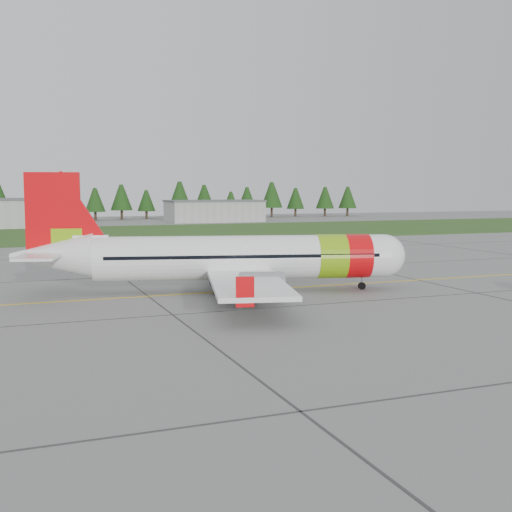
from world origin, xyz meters
name	(u,v)px	position (x,y,z in m)	size (l,w,h in m)	color
ground	(369,301)	(0.00, 0.00, 0.00)	(320.00, 320.00, 0.00)	gray
aircraft	(233,258)	(-8.06, 7.68, 2.78)	(31.33, 29.45, 9.64)	white
grass_strip	(147,233)	(0.00, 82.00, 0.01)	(320.00, 50.00, 0.03)	#30561E
taxi_guideline	(320,286)	(0.00, 8.00, 0.01)	(120.00, 0.25, 0.02)	gold
hangar_east	(214,212)	(25.00, 118.00, 2.60)	(24.00, 12.00, 5.20)	#A8A8A3
treeline	(105,202)	(0.00, 138.00, 5.00)	(160.00, 8.00, 10.00)	#1C3F14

